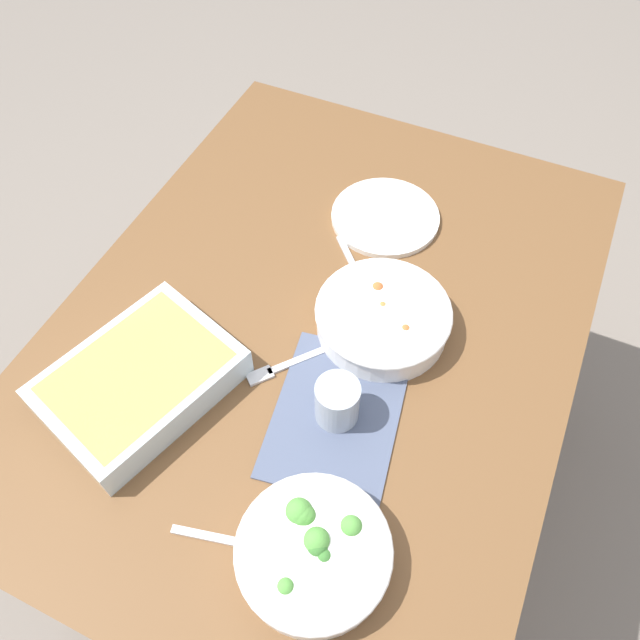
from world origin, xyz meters
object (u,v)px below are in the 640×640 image
Objects in this scene: side_plate at (385,217)px; spoon_by_broccoli at (247,544)px; stew_bowl at (383,317)px; fork_on_table at (288,364)px; baking_dish at (139,379)px; spoon_by_stew at (358,278)px; broccoli_bowl at (314,551)px; drink_cup at (337,403)px.

spoon_by_broccoli is (0.69, 0.05, -0.00)m from side_plate.
fork_on_table is at bearing -40.17° from stew_bowl.
baking_dish reaches higher than spoon_by_broccoli.
stew_bowl is 1.09× the size of side_plate.
side_plate reaches higher than spoon_by_stew.
spoon_by_broccoli is at bearing 14.90° from fork_on_table.
spoon_by_stew is 0.80× the size of spoon_by_broccoli.
side_plate is at bearing 176.14° from fork_on_table.
spoon_by_broccoli is at bearing -5.12° from stew_bowl.
spoon_by_stew is at bearing -136.76° from stew_bowl.
spoon_by_broccoli is at bearing -75.93° from broccoli_bowl.
stew_bowl is at bearing 131.60° from baking_dish.
stew_bowl is at bearing 178.67° from drink_cup.
spoon_by_stew is at bearing 170.91° from fork_on_table.
drink_cup reaches higher than fork_on_table.
spoon_by_broccoli is at bearing 4.29° from side_plate.
baking_dish is at bearing -54.53° from fork_on_table.
baking_dish is at bearing -48.40° from stew_bowl.
fork_on_table is (0.40, -0.03, -0.00)m from side_plate.
spoon_by_stew is (0.17, 0.01, -0.00)m from side_plate.
spoon_by_stew is (-0.28, -0.08, -0.03)m from drink_cup.
broccoli_bowl is 1.49× the size of fork_on_table.
side_plate is 1.26× the size of spoon_by_broccoli.
side_plate is at bearing -160.51° from stew_bowl.
broccoli_bowl reaches higher than stew_bowl.
side_plate reaches higher than fork_on_table.
fork_on_table is at bearing 125.47° from baking_dish.
broccoli_bowl is 0.40m from baking_dish.
baking_dish is at bearing -73.96° from drink_cup.
stew_bowl is at bearing 174.88° from spoon_by_broccoli.
broccoli_bowl is 1.56× the size of spoon_by_stew.
stew_bowl is 1.63× the size of fork_on_table.
stew_bowl is 1.09× the size of broccoli_bowl.
baking_dish is 2.52× the size of spoon_by_stew.
spoon_by_stew is at bearing -164.63° from broccoli_bowl.
spoon_by_broccoli is 1.19× the size of fork_on_table.
baking_dish is 0.32m from spoon_by_broccoli.
stew_bowl reaches higher than spoon_by_broccoli.
spoon_by_broccoli is (0.02, -0.09, -0.03)m from broccoli_bowl.
side_plate is 0.70m from spoon_by_broccoli.
drink_cup is at bearing 106.04° from baking_dish.
side_plate reaches higher than spoon_by_broccoli.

